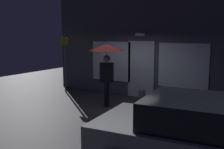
{
  "coord_description": "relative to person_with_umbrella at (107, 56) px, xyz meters",
  "views": [
    {
      "loc": [
        4.65,
        -7.24,
        2.51
      ],
      "look_at": [
        -0.21,
        0.43,
        1.12
      ],
      "focal_mm": 43.66,
      "sensor_mm": 36.0,
      "label": 1
    }
  ],
  "objects": [
    {
      "name": "street_sign_post",
      "position": [
        -2.72,
        0.92,
        -0.37
      ],
      "size": [
        0.4,
        0.07,
        2.43
      ],
      "color": "#595B60",
      "rests_on": "ground"
    },
    {
      "name": "parked_car",
      "position": [
        4.2,
        -3.07,
        -1.01
      ],
      "size": [
        4.32,
        2.39,
        1.41
      ],
      "rotation": [
        0.0,
        0.0,
        0.11
      ],
      "color": "#A5A8AD",
      "rests_on": "ground"
    },
    {
      "name": "sidewalk_bollard",
      "position": [
        0.84,
        1.02,
        -1.5
      ],
      "size": [
        0.23,
        0.23,
        0.48
      ],
      "primitive_type": "cylinder",
      "color": "slate",
      "rests_on": "ground"
    },
    {
      "name": "ground_plane",
      "position": [
        0.43,
        -0.43,
        -1.74
      ],
      "size": [
        18.0,
        18.0,
        0.0
      ],
      "primitive_type": "plane",
      "color": "#2D2D33"
    },
    {
      "name": "person_with_umbrella",
      "position": [
        0.0,
        0.0,
        0.0
      ],
      "size": [
        1.24,
        1.24,
        2.13
      ],
      "rotation": [
        0.0,
        0.0,
        0.47
      ],
      "color": "black",
      "rests_on": "ground"
    },
    {
      "name": "building_facade",
      "position": [
        0.43,
        1.92,
        0.39
      ],
      "size": [
        8.13,
        0.48,
        4.31
      ],
      "color": "#4C4C56",
      "rests_on": "ground"
    }
  ]
}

